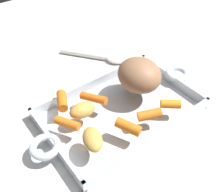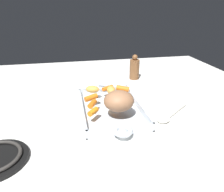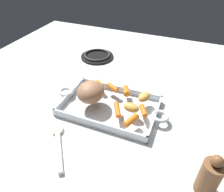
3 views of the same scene
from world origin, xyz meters
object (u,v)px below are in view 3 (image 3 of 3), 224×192
Objects in this scene: serving_spoon at (58,140)px; pepper_mill at (209,177)px; pork_roast at (91,92)px; roasting_dish at (110,107)px; baby_carrot_northeast at (126,91)px; baby_carrot_long at (131,120)px; potato_golden_large at (131,108)px; baby_carrot_center_left at (143,111)px; baby_carrot_southwest at (117,110)px; stove_burner_rear at (97,56)px; baby_carrot_center_right at (99,84)px; baby_carrot_northwest at (113,88)px; potato_near_roast at (144,97)px.

serving_spoon is 1.31× the size of pepper_mill.
pepper_mill is (0.44, -0.20, -0.01)m from pork_roast.
baby_carrot_northeast reaches higher than roasting_dish.
baby_carrot_long is 0.26m from serving_spoon.
pork_roast is at bearing 161.33° from baby_carrot_long.
roasting_dish is 7.78× the size of potato_golden_large.
potato_golden_large reaches higher than baby_carrot_center_left.
stove_burner_rear is at bearing 123.79° from baby_carrot_southwest.
pork_roast is 2.49× the size of baby_carrot_center_right.
pork_roast is 0.11m from baby_carrot_northwest.
potato_golden_large is at bearing -12.25° from roasting_dish.
pepper_mill is at bearing -41.58° from baby_carrot_northeast.
baby_carrot_center_left is 0.96× the size of baby_carrot_long.
pepper_mill is (0.32, -0.17, 0.02)m from baby_carrot_southwest.
roasting_dish is 0.14m from baby_carrot_long.
roasting_dish is at bearing -76.14° from baby_carrot_northwest.
baby_carrot_southwest is (0.07, -0.12, -0.00)m from baby_carrot_northwest.
baby_carrot_northwest is (0.05, 0.10, -0.03)m from pork_roast.
roasting_dish is 0.24m from serving_spoon.
baby_carrot_center_right is (-0.01, 0.10, -0.03)m from pork_roast.
serving_spoon is at bearing -145.93° from baby_carrot_long.
baby_carrot_center_left is at bearing -77.20° from potato_near_roast.
baby_carrot_northwest is 1.16× the size of baby_carrot_center_right.
pork_roast is 0.80× the size of pepper_mill.
baby_carrot_center_left is 0.04m from potato_golden_large.
baby_carrot_northeast is at bearing -61.58° from serving_spoon.
baby_carrot_center_right is 0.78× the size of baby_carrot_long.
pepper_mill reaches higher than baby_carrot_northwest.
pork_roast is at bearing -158.24° from potato_near_roast.
baby_carrot_long is at bearing -92.71° from serving_spoon.
pork_roast is 1.95× the size of baby_carrot_long.
baby_carrot_northeast is 0.29× the size of serving_spoon.
baby_carrot_long is at bearing -52.87° from stove_burner_rear.
pork_roast reaches higher than serving_spoon.
baby_carrot_center_right is (-0.12, 0.01, -0.00)m from baby_carrot_northeast.
baby_carrot_northeast is at bearing 118.92° from potato_golden_large.
baby_carrot_northeast is 0.11m from potato_golden_large.
pork_roast reaches higher than stove_burner_rear.
serving_spoon is (-0.14, -0.30, -0.04)m from baby_carrot_northeast.
baby_carrot_northeast is at bearing 137.45° from baby_carrot_center_left.
baby_carrot_center_right is at bearing 175.42° from baby_carrot_northwest.
potato_golden_large reaches higher than baby_carrot_northwest.
baby_carrot_long is at bearing -72.41° from potato_golden_large.
roasting_dish is at bearing -45.24° from baby_carrot_center_right.
potato_near_roast is at bearing -7.21° from baby_carrot_northwest.
baby_carrot_northwest is (-0.02, 0.08, 0.04)m from roasting_dish.
baby_carrot_southwest is at bearing -86.53° from baby_carrot_northeast.
pork_roast reaches higher than potato_near_roast.
baby_carrot_southwest is 0.05m from potato_golden_large.
baby_carrot_southwest is at bearing 151.92° from pepper_mill.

